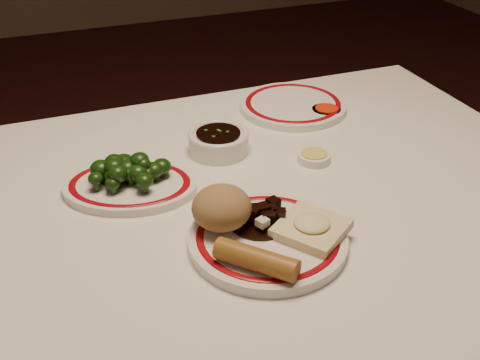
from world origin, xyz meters
name	(u,v)px	position (x,y,z in m)	size (l,w,h in m)	color
dining_table	(253,237)	(0.00, 0.00, 0.66)	(1.20, 0.90, 0.75)	white
main_plate	(268,239)	(-0.03, -0.14, 0.76)	(0.25, 0.25, 0.02)	white
rice_mound	(222,208)	(-0.09, -0.09, 0.80)	(0.09, 0.09, 0.07)	#987448
spring_roll	(256,259)	(-0.08, -0.21, 0.78)	(0.03, 0.03, 0.12)	#966324
fried_wonton	(312,227)	(0.03, -0.16, 0.78)	(0.14, 0.14, 0.03)	beige
stirfry_heap	(259,215)	(-0.03, -0.10, 0.78)	(0.10, 0.10, 0.03)	black
broccoli_plate	(130,186)	(-0.20, 0.09, 0.76)	(0.28, 0.27, 0.02)	white
broccoli_pile	(127,170)	(-0.20, 0.10, 0.79)	(0.15, 0.11, 0.05)	#23471C
soy_bowl	(219,142)	(-0.01, 0.17, 0.77)	(0.12, 0.12, 0.04)	white
sweet_sour_dish	(326,112)	(0.27, 0.24, 0.76)	(0.06, 0.06, 0.02)	white
mustard_dish	(314,157)	(0.15, 0.07, 0.76)	(0.06, 0.06, 0.02)	white
far_plate	(293,105)	(0.22, 0.30, 0.76)	(0.26, 0.26, 0.02)	white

